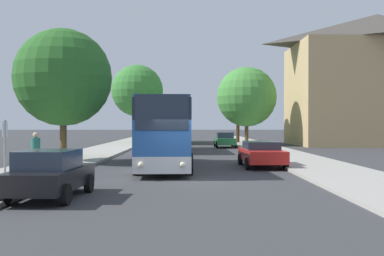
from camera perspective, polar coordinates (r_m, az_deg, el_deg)
The scene contains 16 objects.
ground_plane at distance 18.52m, azimuth -0.97°, elevation -6.66°, with size 300.00×300.00×0.00m, color #38383A.
sidewalk_left at distance 19.85m, azimuth -21.74°, elevation -6.00°, with size 4.00×120.00×0.15m, color #A39E93.
sidewalk_right at distance 19.73m, azimuth 19.93°, elevation -6.03°, with size 4.00×120.00×0.15m, color #A39E93.
building_right_background at distance 52.78m, azimuth 22.45°, elevation 5.70°, with size 17.86×10.94×14.17m.
bus_front at distance 23.42m, azimuth -3.56°, elevation -0.53°, with size 2.97×10.62×3.54m.
bus_middle at distance 38.29m, azimuth -2.96°, elevation -0.09°, with size 2.88×10.96×3.55m.
bus_rear at distance 53.85m, azimuth -1.75°, elevation 0.04°, with size 3.00×11.41×3.44m.
parked_car_left_curb at distance 14.70m, azimuth -17.59°, elevation -5.53°, with size 2.11×4.00×1.51m.
parked_car_right_near at distance 24.38m, azimuth 8.81°, elevation -3.19°, with size 2.19×4.58×1.37m.
parked_car_right_far at distance 43.67m, azimuth 4.19°, elevation -1.48°, with size 2.00×4.15×1.48m.
bus_stop_sign at distance 18.18m, azimuth -22.67°, elevation -1.80°, with size 0.08×0.45×2.32m.
pedestrian_waiting_near at distance 19.41m, azimuth -19.23°, elevation -3.17°, with size 0.36×0.36×1.83m.
tree_left_near at distance 52.95m, azimuth -6.97°, elevation 4.73°, with size 6.03×6.03×9.05m.
tree_left_far at distance 28.02m, azimuth -16.05°, elevation 6.17°, with size 5.80×5.80×7.83m.
tree_right_near at distance 48.45m, azimuth 6.95°, elevation 3.95°, with size 6.38×6.38×8.23m.
tree_right_mid at distance 52.74m, azimuth 5.84°, elevation 3.67°, with size 4.32×4.32×7.22m.
Camera 1 is at (0.17, -18.37, 2.33)m, focal length 42.00 mm.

